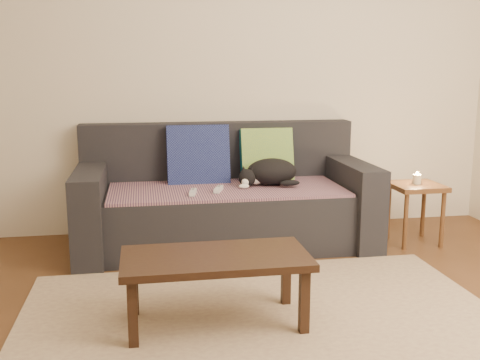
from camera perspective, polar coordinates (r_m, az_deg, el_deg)
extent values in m
plane|color=brown|center=(2.78, 3.36, -16.10)|extent=(4.50, 4.50, 0.00)
cube|color=beige|center=(4.44, -2.46, 11.53)|extent=(4.50, 0.04, 2.60)
cube|color=#232328|center=(4.09, -1.41, -3.89)|extent=(1.70, 0.78, 0.42)
cube|color=#232328|center=(4.39, -2.21, 2.95)|extent=(2.10, 0.18, 0.45)
cube|color=#232328|center=(4.04, -14.89, -3.14)|extent=(0.20, 0.90, 0.60)
cube|color=#232328|center=(4.30, 11.20, -2.10)|extent=(0.20, 0.90, 0.60)
cube|color=#362443|center=(4.02, -1.39, -0.94)|extent=(1.66, 0.74, 0.02)
cube|color=#111649|center=(4.21, -4.28, 2.38)|extent=(0.46, 0.21, 0.48)
cube|color=#0E5B59|center=(4.29, 2.72, 2.56)|extent=(0.40, 0.20, 0.41)
ellipsoid|color=black|center=(4.11, 3.25, 0.86)|extent=(0.44, 0.39, 0.19)
sphere|color=black|center=(4.03, 0.73, 0.23)|extent=(0.16, 0.16, 0.13)
sphere|color=white|center=(3.99, 0.53, -0.19)|extent=(0.07, 0.07, 0.05)
ellipsoid|color=black|center=(4.02, 5.09, -0.30)|extent=(0.15, 0.10, 0.04)
cube|color=white|center=(3.81, -4.80, -1.25)|extent=(0.07, 0.15, 0.03)
cube|color=white|center=(3.90, -2.20, -0.95)|extent=(0.09, 0.15, 0.03)
cube|color=brown|center=(4.32, 17.50, -0.61)|extent=(0.36, 0.36, 0.04)
cylinder|color=brown|center=(4.18, 16.46, -4.08)|extent=(0.03, 0.03, 0.41)
cylinder|color=brown|center=(4.31, 19.88, -3.83)|extent=(0.03, 0.03, 0.41)
cylinder|color=brown|center=(4.43, 14.84, -3.14)|extent=(0.03, 0.03, 0.41)
cylinder|color=brown|center=(4.56, 18.11, -2.93)|extent=(0.03, 0.03, 0.41)
cylinder|color=beige|center=(4.31, 17.54, 0.07)|extent=(0.06, 0.06, 0.07)
sphere|color=#FFBF59|center=(4.30, 17.57, 0.66)|extent=(0.02, 0.02, 0.02)
cube|color=tan|center=(2.91, 2.66, -14.67)|extent=(2.50, 1.80, 0.01)
cube|color=black|center=(2.81, -2.50, -7.97)|extent=(0.93, 0.46, 0.04)
cube|color=black|center=(2.70, -10.84, -13.27)|extent=(0.05, 0.05, 0.33)
cube|color=black|center=(2.80, 6.54, -12.22)|extent=(0.05, 0.05, 0.33)
cube|color=black|center=(3.02, -10.75, -10.51)|extent=(0.05, 0.05, 0.33)
cube|color=black|center=(3.11, 4.69, -9.70)|extent=(0.05, 0.05, 0.33)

